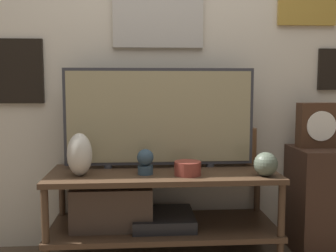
{
  "coord_description": "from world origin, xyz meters",
  "views": [
    {
      "loc": [
        -0.13,
        -1.97,
        1.05
      ],
      "look_at": [
        0.03,
        0.3,
        0.81
      ],
      "focal_mm": 42.0,
      "sensor_mm": 36.0,
      "label": 1
    }
  ],
  "objects_px": {
    "television": "(160,117)",
    "candle_jar": "(210,156)",
    "vase_tall_ceramic": "(249,146)",
    "vase_urn_stoneware": "(80,155)",
    "vase_round_glass": "(266,164)",
    "vase_wide_bowl": "(188,168)",
    "decorative_bust": "(145,161)",
    "mantel_clock": "(318,125)"
  },
  "relations": [
    {
      "from": "television",
      "to": "candle_jar",
      "type": "xyz_separation_m",
      "value": [
        0.33,
        0.1,
        -0.27
      ]
    },
    {
      "from": "television",
      "to": "vase_tall_ceramic",
      "type": "xyz_separation_m",
      "value": [
        0.59,
        0.1,
        -0.2
      ]
    },
    {
      "from": "vase_urn_stoneware",
      "to": "vase_round_glass",
      "type": "bearing_deg",
      "value": -4.44
    },
    {
      "from": "television",
      "to": "vase_round_glass",
      "type": "xyz_separation_m",
      "value": [
        0.58,
        -0.27,
        -0.25
      ]
    },
    {
      "from": "vase_round_glass",
      "to": "vase_tall_ceramic",
      "type": "height_order",
      "value": "vase_tall_ceramic"
    },
    {
      "from": "vase_urn_stoneware",
      "to": "television",
      "type": "bearing_deg",
      "value": 22.41
    },
    {
      "from": "vase_wide_bowl",
      "to": "vase_round_glass",
      "type": "bearing_deg",
      "value": -7.12
    },
    {
      "from": "decorative_bust",
      "to": "candle_jar",
      "type": "bearing_deg",
      "value": 33.99
    },
    {
      "from": "vase_wide_bowl",
      "to": "candle_jar",
      "type": "height_order",
      "value": "candle_jar"
    },
    {
      "from": "decorative_bust",
      "to": "vase_urn_stoneware",
      "type": "bearing_deg",
      "value": -178.63
    },
    {
      "from": "vase_urn_stoneware",
      "to": "vase_tall_ceramic",
      "type": "xyz_separation_m",
      "value": [
        1.04,
        0.28,
        -0.01
      ]
    },
    {
      "from": "decorative_bust",
      "to": "mantel_clock",
      "type": "height_order",
      "value": "mantel_clock"
    },
    {
      "from": "vase_tall_ceramic",
      "to": "mantel_clock",
      "type": "xyz_separation_m",
      "value": [
        0.4,
        -0.1,
        0.14
      ]
    },
    {
      "from": "candle_jar",
      "to": "decorative_bust",
      "type": "bearing_deg",
      "value": -146.01
    },
    {
      "from": "vase_wide_bowl",
      "to": "vase_tall_ceramic",
      "type": "xyz_separation_m",
      "value": [
        0.44,
        0.31,
        0.08
      ]
    },
    {
      "from": "decorative_bust",
      "to": "mantel_clock",
      "type": "distance_m",
      "value": 1.11
    },
    {
      "from": "vase_round_glass",
      "to": "television",
      "type": "bearing_deg",
      "value": 155.11
    },
    {
      "from": "television",
      "to": "vase_wide_bowl",
      "type": "relative_size",
      "value": 7.59
    },
    {
      "from": "vase_wide_bowl",
      "to": "mantel_clock",
      "type": "relative_size",
      "value": 0.54
    },
    {
      "from": "vase_wide_bowl",
      "to": "vase_tall_ceramic",
      "type": "relative_size",
      "value": 0.66
    },
    {
      "from": "television",
      "to": "vase_tall_ceramic",
      "type": "height_order",
      "value": "television"
    },
    {
      "from": "vase_round_glass",
      "to": "vase_wide_bowl",
      "type": "height_order",
      "value": "vase_round_glass"
    },
    {
      "from": "vase_round_glass",
      "to": "candle_jar",
      "type": "relative_size",
      "value": 1.4
    },
    {
      "from": "television",
      "to": "vase_urn_stoneware",
      "type": "distance_m",
      "value": 0.53
    },
    {
      "from": "vase_round_glass",
      "to": "decorative_bust",
      "type": "bearing_deg",
      "value": 172.41
    },
    {
      "from": "candle_jar",
      "to": "mantel_clock",
      "type": "relative_size",
      "value": 0.34
    },
    {
      "from": "mantel_clock",
      "to": "decorative_bust",
      "type": "bearing_deg",
      "value": -170.89
    },
    {
      "from": "vase_tall_ceramic",
      "to": "vase_round_glass",
      "type": "bearing_deg",
      "value": -91.37
    },
    {
      "from": "candle_jar",
      "to": "vase_tall_ceramic",
      "type": "bearing_deg",
      "value": -1.8
    },
    {
      "from": "vase_urn_stoneware",
      "to": "vase_tall_ceramic",
      "type": "bearing_deg",
      "value": 15.2
    },
    {
      "from": "vase_round_glass",
      "to": "vase_wide_bowl",
      "type": "xyz_separation_m",
      "value": [
        -0.43,
        0.05,
        -0.03
      ]
    },
    {
      "from": "vase_urn_stoneware",
      "to": "decorative_bust",
      "type": "height_order",
      "value": "vase_urn_stoneware"
    },
    {
      "from": "vase_tall_ceramic",
      "to": "decorative_bust",
      "type": "bearing_deg",
      "value": -157.92
    },
    {
      "from": "television",
      "to": "decorative_bust",
      "type": "distance_m",
      "value": 0.31
    },
    {
      "from": "mantel_clock",
      "to": "vase_urn_stoneware",
      "type": "bearing_deg",
      "value": -172.83
    },
    {
      "from": "vase_wide_bowl",
      "to": "decorative_bust",
      "type": "relative_size",
      "value": 1.04
    },
    {
      "from": "television",
      "to": "decorative_bust",
      "type": "bearing_deg",
      "value": -116.66
    },
    {
      "from": "television",
      "to": "mantel_clock",
      "type": "bearing_deg",
      "value": -0.34
    },
    {
      "from": "vase_round_glass",
      "to": "mantel_clock",
      "type": "relative_size",
      "value": 0.48
    },
    {
      "from": "vase_round_glass",
      "to": "vase_tall_ceramic",
      "type": "distance_m",
      "value": 0.37
    },
    {
      "from": "vase_wide_bowl",
      "to": "vase_tall_ceramic",
      "type": "distance_m",
      "value": 0.54
    },
    {
      "from": "vase_wide_bowl",
      "to": "mantel_clock",
      "type": "bearing_deg",
      "value": 13.89
    }
  ]
}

